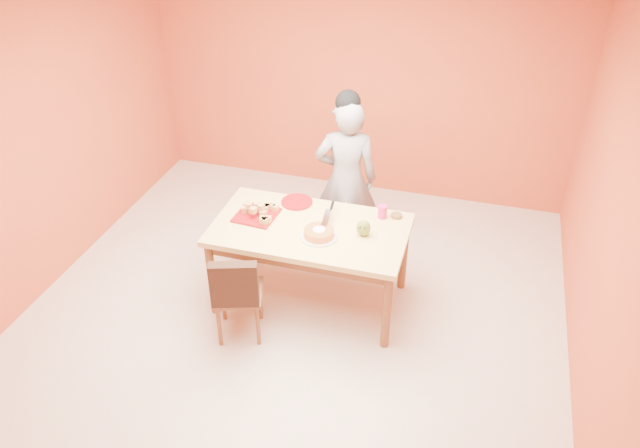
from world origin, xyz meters
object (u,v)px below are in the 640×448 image
(dining_table, at_px, (310,237))
(pastry_platter, at_px, (256,215))
(dining_chair, at_px, (237,292))
(red_dinner_plate, at_px, (297,202))
(person, at_px, (346,180))
(egg_ornament, at_px, (363,228))
(checker_tin, at_px, (396,216))
(sponge_cake, at_px, (319,233))
(magenta_glass, at_px, (382,212))

(dining_table, distance_m, pastry_platter, 0.49)
(dining_chair, bearing_deg, red_dinner_plate, 59.23)
(dining_chair, xyz_separation_m, person, (0.53, 1.39, 0.35))
(pastry_platter, distance_m, egg_ornament, 0.93)
(dining_table, distance_m, checker_tin, 0.75)
(dining_chair, relative_size, checker_tin, 8.95)
(sponge_cake, height_order, egg_ornament, egg_ornament)
(magenta_glass, bearing_deg, sponge_cake, -135.23)
(dining_table, distance_m, sponge_cake, 0.21)
(egg_ornament, xyz_separation_m, checker_tin, (0.21, 0.34, -0.06))
(dining_chair, xyz_separation_m, red_dinner_plate, (0.21, 0.91, 0.34))
(dining_chair, xyz_separation_m, sponge_cake, (0.54, 0.46, 0.37))
(dining_table, bearing_deg, dining_chair, -126.76)
(sponge_cake, distance_m, egg_ornament, 0.36)
(dining_chair, distance_m, person, 1.53)
(dining_table, bearing_deg, red_dinner_plate, 123.31)
(person, distance_m, egg_ornament, 0.87)
(dining_chair, bearing_deg, checker_tin, 22.67)
(person, bearing_deg, sponge_cake, 76.84)
(checker_tin, bearing_deg, sponge_cake, -139.60)
(sponge_cake, relative_size, magenta_glass, 2.20)
(pastry_platter, bearing_deg, egg_ornament, -1.80)
(person, bearing_deg, dining_table, 69.09)
(pastry_platter, xyz_separation_m, checker_tin, (1.14, 0.31, 0.00))
(person, height_order, sponge_cake, person)
(dining_table, height_order, red_dinner_plate, red_dinner_plate)
(person, distance_m, checker_tin, 0.72)
(checker_tin, bearing_deg, magenta_glass, -162.04)
(dining_chair, height_order, magenta_glass, magenta_glass)
(dining_chair, distance_m, checker_tin, 1.47)
(dining_chair, height_order, sponge_cake, dining_chair)
(red_dinner_plate, bearing_deg, sponge_cake, -53.46)
(magenta_glass, xyz_separation_m, checker_tin, (0.11, 0.04, -0.04))
(person, height_order, magenta_glass, person)
(red_dinner_plate, height_order, sponge_cake, sponge_cake)
(egg_ornament, bearing_deg, checker_tin, 61.09)
(person, xyz_separation_m, checker_tin, (0.55, -0.46, -0.01))
(dining_chair, xyz_separation_m, checker_tin, (1.08, 0.93, 0.34))
(red_dinner_plate, xyz_separation_m, checker_tin, (0.87, 0.01, 0.01))
(pastry_platter, xyz_separation_m, sponge_cake, (0.59, -0.15, 0.03))
(dining_table, bearing_deg, magenta_glass, 30.11)
(dining_table, height_order, checker_tin, checker_tin)
(dining_table, height_order, egg_ornament, egg_ornament)
(dining_table, distance_m, dining_chair, 0.76)
(dining_chair, distance_m, pastry_platter, 0.70)
(dining_table, bearing_deg, sponge_cake, -45.20)
(dining_chair, relative_size, pastry_platter, 2.53)
(pastry_platter, distance_m, sponge_cake, 0.61)
(egg_ornament, distance_m, magenta_glass, 0.32)
(dining_table, xyz_separation_m, red_dinner_plate, (-0.22, 0.34, 0.10))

